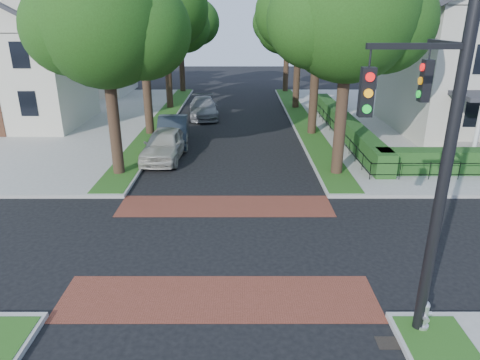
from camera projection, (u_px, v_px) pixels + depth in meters
name	position (u px, v px, depth m)	size (l,w,h in m)	color
ground	(223.00, 243.00, 15.16)	(120.00, 120.00, 0.00)	black
crosswalk_far	(225.00, 206.00, 18.15)	(9.00, 2.20, 0.01)	brown
crosswalk_near	(218.00, 298.00, 12.16)	(9.00, 2.20, 0.01)	brown
storm_drain	(390.00, 343.00, 10.48)	(0.65, 0.45, 0.01)	black
grass_strip_ne	(302.00, 120.00, 32.97)	(1.60, 29.80, 0.02)	#274C15
grass_strip_nw	(162.00, 120.00, 32.96)	(1.60, 29.80, 0.02)	#274C15
tree_right_near	(351.00, 15.00, 19.23)	(7.75, 6.67, 10.66)	black
tree_right_mid	(320.00, 9.00, 26.60)	(8.25, 7.09, 11.22)	black
tree_right_far	(300.00, 26.00, 35.37)	(7.25, 6.23, 9.74)	black
tree_right_back	(289.00, 21.00, 43.67)	(7.50, 6.45, 10.20)	black
tree_left_near	(107.00, 23.00, 19.34)	(7.50, 6.45, 10.20)	black
tree_left_mid	(143.00, 3.00, 26.46)	(8.00, 6.88, 11.48)	black
tree_left_far	(167.00, 23.00, 35.28)	(7.00, 6.02, 9.86)	black
tree_left_back	(181.00, 19.00, 43.62)	(7.75, 6.66, 10.44)	black
hedge_main_road	(344.00, 124.00, 28.93)	(1.00, 18.00, 1.20)	#184417
fence_main_road	(332.00, 126.00, 28.98)	(0.06, 18.00, 0.90)	black
house_left_near	(12.00, 55.00, 30.19)	(10.00, 9.00, 10.14)	beige
house_left_far	(81.00, 44.00, 43.29)	(10.00, 9.00, 10.14)	beige
traffic_signal	(435.00, 153.00, 9.37)	(2.17, 2.00, 8.00)	black
parked_car_front	(165.00, 144.00, 23.94)	(2.03, 5.04, 1.72)	#BBB8A9
parked_car_middle	(173.00, 131.00, 26.89)	(1.80, 5.17, 1.70)	#1F272F
parked_car_rear	(203.00, 108.00, 34.16)	(2.17, 5.35, 1.55)	gray
fire_hydrant	(424.00, 315.00, 10.66)	(0.42, 0.43, 0.82)	silver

